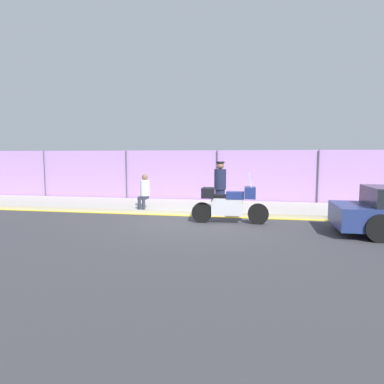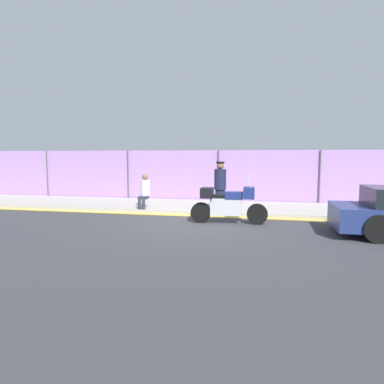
% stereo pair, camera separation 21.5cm
% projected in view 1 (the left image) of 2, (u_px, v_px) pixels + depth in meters
% --- Properties ---
extents(ground_plane, '(120.00, 120.00, 0.00)m').
position_uv_depth(ground_plane, '(199.00, 223.00, 10.22)').
color(ground_plane, '#38383D').
extents(sidewalk, '(30.11, 3.20, 0.13)m').
position_uv_depth(sidewalk, '(212.00, 207.00, 12.97)').
color(sidewalk, '#ADA89E').
rests_on(sidewalk, ground_plane).
extents(curb_paint_stripe, '(30.11, 0.18, 0.01)m').
position_uv_depth(curb_paint_stripe, '(205.00, 216.00, 11.33)').
color(curb_paint_stripe, gold).
rests_on(curb_paint_stripe, ground_plane).
extents(storefront_fence, '(28.61, 0.17, 2.24)m').
position_uv_depth(storefront_fence, '(217.00, 177.00, 14.51)').
color(storefront_fence, '#AD7FC6').
rests_on(storefront_fence, ground_plane).
extents(motorcycle, '(2.28, 0.55, 1.51)m').
position_uv_depth(motorcycle, '(229.00, 203.00, 10.13)').
color(motorcycle, black).
rests_on(motorcycle, ground_plane).
extents(officer_standing, '(0.41, 0.41, 1.67)m').
position_uv_depth(officer_standing, '(220.00, 185.00, 11.88)').
color(officer_standing, '#191E38').
rests_on(officer_standing, sidewalk).
extents(person_seated_on_curb, '(0.34, 0.62, 1.22)m').
position_uv_depth(person_seated_on_curb, '(144.00, 189.00, 12.19)').
color(person_seated_on_curb, '#2D3342').
rests_on(person_seated_on_curb, sidewalk).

